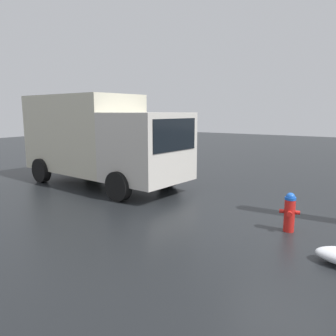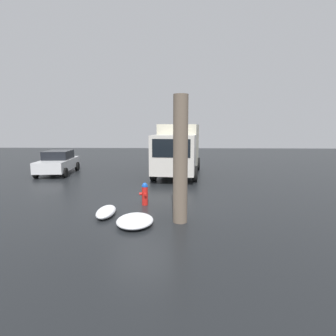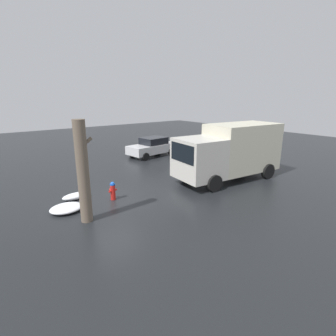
# 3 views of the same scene
# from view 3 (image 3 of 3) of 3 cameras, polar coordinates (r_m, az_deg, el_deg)

# --- Properties ---
(ground_plane) EXTENTS (60.00, 60.00, 0.00)m
(ground_plane) POSITION_cam_3_polar(r_m,az_deg,el_deg) (12.91, -11.81, -6.72)
(ground_plane) COLOR black
(fire_hydrant) EXTENTS (0.44, 0.35, 0.89)m
(fire_hydrant) POSITION_cam_3_polar(r_m,az_deg,el_deg) (12.75, -11.93, -4.81)
(fire_hydrant) COLOR red
(fire_hydrant) RESTS_ON ground_plane
(tree_trunk) EXTENTS (0.70, 0.46, 3.99)m
(tree_trunk) POSITION_cam_3_polar(r_m,az_deg,el_deg) (10.41, -18.02, -0.89)
(tree_trunk) COLOR #6B5B4C
(tree_trunk) RESTS_ON ground_plane
(delivery_truck) EXTENTS (6.74, 3.22, 3.22)m
(delivery_truck) POSITION_cam_3_polar(r_m,az_deg,el_deg) (15.70, 13.43, 3.72)
(delivery_truck) COLOR beige
(delivery_truck) RESTS_ON ground_plane
(parked_car) EXTENTS (4.25, 2.30, 1.52)m
(parked_car) POSITION_cam_3_polar(r_m,az_deg,el_deg) (21.60, -3.45, 4.67)
(parked_car) COLOR silver
(parked_car) RESTS_ON ground_plane
(snow_pile_by_hydrant) EXTENTS (1.38, 1.14, 0.29)m
(snow_pile_by_hydrant) POSITION_cam_3_polar(r_m,az_deg,el_deg) (12.18, -21.25, -8.14)
(snow_pile_by_hydrant) COLOR white
(snow_pile_by_hydrant) RESTS_ON ground_plane
(snow_pile_curbside) EXTENTS (1.31, 0.61, 0.30)m
(snow_pile_curbside) POSITION_cam_3_polar(r_m,az_deg,el_deg) (13.40, -19.38, -5.77)
(snow_pile_curbside) COLOR white
(snow_pile_curbside) RESTS_ON ground_plane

